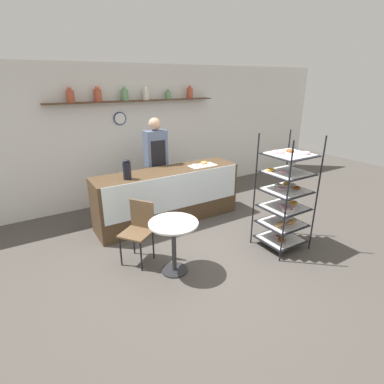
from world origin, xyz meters
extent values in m
plane|color=#4C4742|center=(0.00, 0.00, 0.00)|extent=(14.00, 14.00, 0.00)
cube|color=white|center=(0.00, 2.61, 1.35)|extent=(10.00, 0.06, 2.70)
cube|color=#4C331E|center=(0.00, 2.46, 2.02)|extent=(3.33, 0.24, 0.02)
cylinder|color=#B24C33|center=(-1.19, 2.46, 2.13)|extent=(0.13, 0.13, 0.20)
sphere|color=#B24C33|center=(-1.19, 2.46, 2.26)|extent=(0.07, 0.07, 0.07)
cylinder|color=#B24C33|center=(-0.73, 2.46, 2.14)|extent=(0.13, 0.13, 0.21)
sphere|color=#B24C33|center=(-0.73, 2.46, 2.27)|extent=(0.07, 0.07, 0.07)
cylinder|color=#669966|center=(-0.23, 2.46, 2.13)|extent=(0.13, 0.13, 0.19)
sphere|color=#669966|center=(-0.23, 2.46, 2.25)|extent=(0.07, 0.07, 0.07)
cylinder|color=silver|center=(0.20, 2.46, 2.13)|extent=(0.13, 0.13, 0.20)
sphere|color=silver|center=(0.20, 2.46, 2.25)|extent=(0.07, 0.07, 0.07)
cylinder|color=#669966|center=(0.69, 2.46, 2.10)|extent=(0.12, 0.12, 0.14)
sphere|color=#669966|center=(0.69, 2.46, 2.19)|extent=(0.06, 0.06, 0.06)
cylinder|color=#B24C33|center=(1.20, 2.46, 2.13)|extent=(0.12, 0.12, 0.20)
sphere|color=#B24C33|center=(1.20, 2.46, 2.26)|extent=(0.07, 0.07, 0.07)
cylinder|color=navy|center=(-0.32, 2.56, 1.70)|extent=(0.24, 0.03, 0.24)
cylinder|color=white|center=(-0.32, 2.54, 1.70)|extent=(0.21, 0.00, 0.21)
cube|color=#4C3823|center=(0.00, 1.23, 0.47)|extent=(2.58, 0.62, 0.95)
cube|color=silver|center=(0.00, 0.92, 0.64)|extent=(2.48, 0.01, 0.61)
cylinder|color=black|center=(0.72, -0.76, 0.86)|extent=(0.02, 0.02, 1.72)
cylinder|color=black|center=(1.35, -0.76, 0.86)|extent=(0.02, 0.02, 1.72)
cylinder|color=black|center=(0.72, -0.16, 0.86)|extent=(0.02, 0.02, 1.72)
cylinder|color=black|center=(1.35, -0.16, 0.86)|extent=(0.02, 0.02, 1.72)
cube|color=black|center=(1.04, -0.46, 0.12)|extent=(0.60, 0.57, 0.01)
cube|color=white|center=(1.04, -0.46, 0.13)|extent=(0.54, 0.51, 0.01)
torus|color=gold|center=(1.18, -0.33, 0.16)|extent=(0.13, 0.13, 0.04)
torus|color=brown|center=(0.97, -0.54, 0.15)|extent=(0.12, 0.12, 0.03)
torus|color=brown|center=(1.03, -0.48, 0.16)|extent=(0.11, 0.11, 0.04)
torus|color=#EAB2C1|center=(1.01, -0.44, 0.15)|extent=(0.11, 0.11, 0.03)
torus|color=gold|center=(1.10, -0.38, 0.15)|extent=(0.12, 0.12, 0.03)
cube|color=black|center=(1.04, -0.46, 0.38)|extent=(0.60, 0.57, 0.01)
cube|color=white|center=(1.04, -0.46, 0.39)|extent=(0.54, 0.51, 0.01)
ellipsoid|color=#B27F47|center=(1.11, -0.57, 0.44)|extent=(0.24, 0.10, 0.07)
ellipsoid|color=tan|center=(0.92, -0.54, 0.44)|extent=(0.22, 0.11, 0.07)
cube|color=black|center=(1.04, -0.46, 0.65)|extent=(0.60, 0.57, 0.01)
cube|color=white|center=(1.04, -0.46, 0.66)|extent=(0.54, 0.51, 0.01)
torus|color=gold|center=(1.22, -0.47, 0.68)|extent=(0.13, 0.13, 0.04)
torus|color=silver|center=(0.97, -0.62, 0.68)|extent=(0.13, 0.13, 0.03)
torus|color=#EAB2C1|center=(1.06, -0.58, 0.68)|extent=(0.13, 0.13, 0.04)
torus|color=#EAB2C1|center=(0.94, -0.60, 0.68)|extent=(0.12, 0.12, 0.04)
torus|color=#EAB2C1|center=(1.00, -0.50, 0.68)|extent=(0.14, 0.14, 0.04)
cube|color=black|center=(1.04, -0.46, 0.91)|extent=(0.60, 0.57, 0.01)
cube|color=white|center=(1.04, -0.46, 0.92)|extent=(0.54, 0.51, 0.01)
torus|color=#EAB2C1|center=(0.99, -0.42, 0.94)|extent=(0.13, 0.13, 0.03)
torus|color=silver|center=(1.23, -0.41, 0.94)|extent=(0.13, 0.13, 0.03)
torus|color=silver|center=(1.06, -0.29, 0.94)|extent=(0.11, 0.11, 0.03)
torus|color=brown|center=(1.19, -0.52, 0.94)|extent=(0.12, 0.12, 0.03)
torus|color=gold|center=(1.21, -0.33, 0.94)|extent=(0.12, 0.12, 0.04)
cube|color=black|center=(1.04, -0.46, 1.17)|extent=(0.60, 0.57, 0.01)
cube|color=white|center=(1.04, -0.46, 1.18)|extent=(0.54, 0.51, 0.01)
torus|color=#EAB2C1|center=(0.95, -0.44, 1.20)|extent=(0.12, 0.12, 0.03)
torus|color=gold|center=(0.86, -0.29, 1.21)|extent=(0.12, 0.12, 0.04)
cube|color=black|center=(1.04, -0.46, 1.43)|extent=(0.60, 0.57, 0.01)
cube|color=white|center=(1.04, -0.46, 1.44)|extent=(0.54, 0.51, 0.01)
torus|color=#EAB2C1|center=(0.95, -0.36, 1.47)|extent=(0.12, 0.12, 0.03)
torus|color=brown|center=(1.11, -0.39, 1.47)|extent=(0.12, 0.12, 0.04)
torus|color=#EAB2C1|center=(1.19, -0.60, 1.47)|extent=(0.12, 0.12, 0.03)
torus|color=#EAB2C1|center=(0.92, -0.33, 1.47)|extent=(0.13, 0.13, 0.03)
cube|color=#282833|center=(0.02, 1.73, 0.46)|extent=(0.24, 0.19, 0.92)
cube|color=slate|center=(0.02, 1.73, 1.24)|extent=(0.40, 0.22, 0.63)
cube|color=black|center=(0.02, 1.61, 1.13)|extent=(0.28, 0.01, 0.53)
sphere|color=tan|center=(0.02, 1.73, 1.67)|extent=(0.22, 0.22, 0.22)
cylinder|color=#262628|center=(-0.66, -0.18, 0.01)|extent=(0.35, 0.35, 0.02)
cylinder|color=#333338|center=(-0.66, -0.18, 0.36)|extent=(0.06, 0.06, 0.68)
cylinder|color=white|center=(-0.66, -0.18, 0.71)|extent=(0.63, 0.63, 0.02)
cylinder|color=black|center=(-1.21, 0.31, 0.22)|extent=(0.02, 0.02, 0.44)
cylinder|color=black|center=(-1.02, 0.05, 0.22)|extent=(0.02, 0.02, 0.44)
cylinder|color=black|center=(-0.95, 0.50, 0.22)|extent=(0.02, 0.02, 0.44)
cylinder|color=black|center=(-0.76, 0.24, 0.22)|extent=(0.02, 0.02, 0.44)
cube|color=brown|center=(-0.99, 0.28, 0.45)|extent=(0.53, 0.53, 0.03)
cube|color=brown|center=(-0.85, 0.38, 0.66)|extent=(0.24, 0.31, 0.40)
cylinder|color=black|center=(-0.75, 1.13, 1.08)|extent=(0.13, 0.13, 0.27)
ellipsoid|color=black|center=(-0.75, 1.13, 1.24)|extent=(0.11, 0.11, 0.05)
cube|color=silver|center=(0.67, 1.15, 0.95)|extent=(0.49, 0.27, 0.01)
torus|color=silver|center=(0.53, 1.19, 0.97)|extent=(0.11, 0.11, 0.03)
torus|color=tan|center=(0.73, 1.22, 0.97)|extent=(0.11, 0.11, 0.03)
torus|color=tan|center=(0.75, 1.23, 0.98)|extent=(0.12, 0.12, 0.04)
camera|label=1|loc=(-2.23, -3.19, 2.41)|focal=28.00mm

